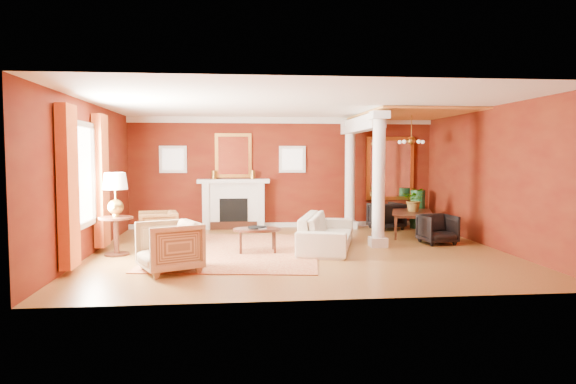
{
  "coord_description": "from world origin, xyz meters",
  "views": [
    {
      "loc": [
        -1.22,
        -10.02,
        1.88
      ],
      "look_at": [
        -0.17,
        0.39,
        1.15
      ],
      "focal_mm": 32.0,
      "sensor_mm": 36.0,
      "label": 1
    }
  ],
  "objects": [
    {
      "name": "chandelier",
      "position": [
        2.9,
        1.8,
        2.25
      ],
      "size": [
        0.6,
        0.62,
        0.75
      ],
      "color": "#AC8936",
      "rests_on": "room_shell"
    },
    {
      "name": "dining_chair_near",
      "position": [
        3.07,
        0.52,
        0.35
      ],
      "size": [
        0.76,
        0.72,
        0.7
      ],
      "primitive_type": "imported",
      "rotation": [
        0.0,
        0.0,
        0.13
      ],
      "color": "black",
      "rests_on": "ground"
    },
    {
      "name": "dining_mirror",
      "position": [
        2.9,
        3.45,
        1.55
      ],
      "size": [
        1.3,
        0.07,
        1.7
      ],
      "color": "gold",
      "rests_on": "room_shell"
    },
    {
      "name": "green_urn",
      "position": [
        3.5,
        2.94,
        0.4
      ],
      "size": [
        0.42,
        0.42,
        1.01
      ],
      "color": "#14411E",
      "rests_on": "ground"
    },
    {
      "name": "amber_ceiling",
      "position": [
        2.85,
        1.75,
        2.87
      ],
      "size": [
        2.3,
        3.4,
        0.04
      ],
      "primitive_type": "cube",
      "color": "#D58C3E",
      "rests_on": "room_shell"
    },
    {
      "name": "flank_window_right",
      "position": [
        0.25,
        3.46,
        1.8
      ],
      "size": [
        0.7,
        0.07,
        0.7
      ],
      "color": "silver",
      "rests_on": "room_shell"
    },
    {
      "name": "potted_plant",
      "position": [
        2.97,
        1.72,
        1.12
      ],
      "size": [
        0.7,
        0.73,
        0.44
      ],
      "primitive_type": "imported",
      "rotation": [
        0.0,
        0.0,
        -0.43
      ],
      "color": "#26591E",
      "rests_on": "dining_table"
    },
    {
      "name": "sofa",
      "position": [
        0.6,
        0.2,
        0.47
      ],
      "size": [
        1.32,
        2.49,
        0.94
      ],
      "primitive_type": "imported",
      "rotation": [
        0.0,
        0.0,
        1.3
      ],
      "color": "beige",
      "rests_on": "ground"
    },
    {
      "name": "coffee_table",
      "position": [
        -0.82,
        -0.07,
        0.43
      ],
      "size": [
        0.94,
        0.94,
        0.48
      ],
      "rotation": [
        0.0,
        0.0,
        -0.29
      ],
      "color": "black",
      "rests_on": "ground"
    },
    {
      "name": "column_front",
      "position": [
        1.7,
        0.3,
        1.43
      ],
      "size": [
        0.36,
        0.36,
        2.8
      ],
      "color": "silver",
      "rests_on": "ground"
    },
    {
      "name": "dining_chair_far",
      "position": [
        2.62,
        2.82,
        0.38
      ],
      "size": [
        0.93,
        0.9,
        0.76
      ],
      "primitive_type": "imported",
      "rotation": [
        0.0,
        0.0,
        3.49
      ],
      "color": "black",
      "rests_on": "ground"
    },
    {
      "name": "left_window",
      "position": [
        -3.89,
        -0.6,
        1.42
      ],
      "size": [
        0.21,
        2.55,
        2.6
      ],
      "color": "white",
      "rests_on": "room_shell"
    },
    {
      "name": "rug",
      "position": [
        -1.18,
        0.1,
        0.01
      ],
      "size": [
        3.64,
        4.5,
        0.02
      ],
      "primitive_type": "cube",
      "rotation": [
        0.0,
        0.0,
        -0.14
      ],
      "color": "maroon",
      "rests_on": "ground"
    },
    {
      "name": "armchair_stripe",
      "position": [
        -2.31,
        -1.65,
        0.46
      ],
      "size": [
        1.13,
        1.16,
        0.91
      ],
      "primitive_type": "imported",
      "rotation": [
        0.0,
        0.0,
        -1.13
      ],
      "color": "#CDB488",
      "rests_on": "ground"
    },
    {
      "name": "crown_trim",
      "position": [
        0.0,
        3.46,
        2.82
      ],
      "size": [
        8.0,
        0.08,
        0.16
      ],
      "primitive_type": "cube",
      "color": "silver",
      "rests_on": "room_shell"
    },
    {
      "name": "header_beam",
      "position": [
        1.7,
        1.9,
        2.62
      ],
      "size": [
        0.3,
        3.2,
        0.32
      ],
      "primitive_type": "cube",
      "color": "silver",
      "rests_on": "column_front"
    },
    {
      "name": "base_trim",
      "position": [
        0.0,
        3.46,
        0.06
      ],
      "size": [
        8.0,
        0.08,
        0.12
      ],
      "primitive_type": "cube",
      "color": "silver",
      "rests_on": "ground"
    },
    {
      "name": "dining_table",
      "position": [
        2.93,
        1.66,
        0.45
      ],
      "size": [
        1.04,
        1.72,
        0.9
      ],
      "primitive_type": "imported",
      "rotation": [
        0.0,
        0.0,
        1.26
      ],
      "color": "black",
      "rests_on": "ground"
    },
    {
      "name": "ground",
      "position": [
        0.0,
        0.0,
        0.0
      ],
      "size": [
        8.0,
        8.0,
        0.0
      ],
      "primitive_type": "plane",
      "color": "brown",
      "rests_on": "ground"
    },
    {
      "name": "overmantel_mirror",
      "position": [
        -1.3,
        3.45,
        1.9
      ],
      "size": [
        0.95,
        0.07,
        1.15
      ],
      "color": "gold",
      "rests_on": "fireplace"
    },
    {
      "name": "armchair_leopard",
      "position": [
        -2.88,
        0.92,
        0.4
      ],
      "size": [
        0.87,
        0.91,
        0.81
      ],
      "primitive_type": "imported",
      "rotation": [
        0.0,
        0.0,
        -1.38
      ],
      "color": "black",
      "rests_on": "ground"
    },
    {
      "name": "coffee_book",
      "position": [
        -0.83,
        -0.13,
        0.6
      ],
      "size": [
        0.18,
        0.04,
        0.24
      ],
      "primitive_type": "imported",
      "rotation": [
        0.0,
        0.0,
        0.1
      ],
      "color": "black",
      "rests_on": "coffee_table"
    },
    {
      "name": "room_shell",
      "position": [
        0.0,
        0.0,
        2.02
      ],
      "size": [
        8.04,
        7.04,
        2.92
      ],
      "color": "#63220D",
      "rests_on": "ground"
    },
    {
      "name": "flank_window_left",
      "position": [
        -2.85,
        3.46,
        1.8
      ],
      "size": [
        0.7,
        0.07,
        0.7
      ],
      "color": "silver",
      "rests_on": "room_shell"
    },
    {
      "name": "column_back",
      "position": [
        1.7,
        3.0,
        1.43
      ],
      "size": [
        0.36,
        0.36,
        2.8
      ],
      "color": "silver",
      "rests_on": "ground"
    },
    {
      "name": "side_table",
      "position": [
        -3.5,
        -0.09,
        1.07
      ],
      "size": [
        0.63,
        0.63,
        1.57
      ],
      "rotation": [
        0.0,
        0.0,
        0.05
      ],
      "color": "black",
      "rests_on": "ground"
    },
    {
      "name": "fireplace",
      "position": [
        -1.3,
        3.32,
        0.65
      ],
      "size": [
        1.85,
        0.42,
        1.29
      ],
      "color": "silver",
      "rests_on": "ground"
    }
  ]
}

